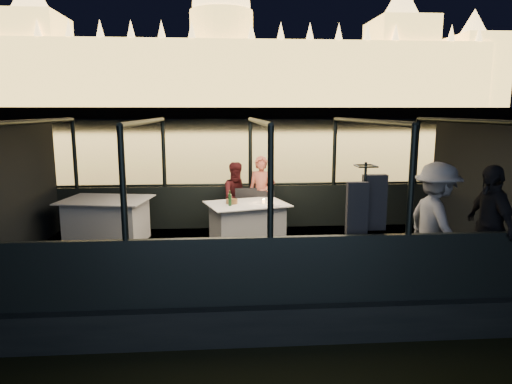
{
  "coord_description": "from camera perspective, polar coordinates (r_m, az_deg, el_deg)",
  "views": [
    {
      "loc": [
        -0.6,
        -7.55,
        2.98
      ],
      "look_at": [
        0.0,
        0.4,
        1.55
      ],
      "focal_mm": 32.0,
      "sensor_mm": 36.0,
      "label": 1
    }
  ],
  "objects": [
    {
      "name": "river_water",
      "position": [
        87.6,
        -3.97,
        8.18
      ],
      "size": [
        500.0,
        500.0,
        0.0
      ],
      "primitive_type": "plane",
      "color": "black",
      "rests_on": "ground"
    },
    {
      "name": "boat_hull",
      "position": [
        8.14,
        0.22,
        -11.31
      ],
      "size": [
        8.6,
        4.4,
        1.0
      ],
      "primitive_type": "cube",
      "color": "black",
      "rests_on": "river_water"
    },
    {
      "name": "boat_deck",
      "position": [
        7.98,
        0.22,
        -8.1
      ],
      "size": [
        8.0,
        4.0,
        0.04
      ],
      "primitive_type": "cube",
      "color": "black",
      "rests_on": "boat_hull"
    },
    {
      "name": "gunwale_port",
      "position": [
        9.78,
        -0.71,
        -1.81
      ],
      "size": [
        8.0,
        0.08,
        0.9
      ],
      "primitive_type": "cube",
      "color": "black",
      "rests_on": "boat_deck"
    },
    {
      "name": "gunwale_starboard",
      "position": [
        5.94,
        1.77,
        -9.81
      ],
      "size": [
        8.0,
        0.08,
        0.9
      ],
      "primitive_type": "cube",
      "color": "black",
      "rests_on": "boat_deck"
    },
    {
      "name": "cabin_glass_port",
      "position": [
        9.61,
        -0.72,
        4.91
      ],
      "size": [
        8.0,
        0.02,
        1.4
      ],
      "primitive_type": null,
      "color": "#99B2B2",
      "rests_on": "gunwale_port"
    },
    {
      "name": "cabin_glass_starboard",
      "position": [
        5.65,
        1.83,
        1.21
      ],
      "size": [
        8.0,
        0.02,
        1.4
      ],
      "primitive_type": null,
      "color": "#99B2B2",
      "rests_on": "gunwale_starboard"
    },
    {
      "name": "cabin_roof_glass",
      "position": [
        7.58,
        0.23,
        8.81
      ],
      "size": [
        8.0,
        4.0,
        0.02
      ],
      "primitive_type": null,
      "color": "#99B2B2",
      "rests_on": "boat_deck"
    },
    {
      "name": "end_wall_fore",
      "position": [
        8.39,
        -28.16,
        -0.17
      ],
      "size": [
        0.02,
        4.0,
        2.3
      ],
      "primitive_type": null,
      "color": "black",
      "rests_on": "boat_deck"
    },
    {
      "name": "end_wall_aft",
      "position": [
        8.94,
        26.71,
        0.52
      ],
      "size": [
        0.02,
        4.0,
        2.3
      ],
      "primitive_type": null,
      "color": "black",
      "rests_on": "boat_deck"
    },
    {
      "name": "canopy_ribs",
      "position": [
        7.69,
        0.22,
        0.21
      ],
      "size": [
        8.0,
        4.0,
        2.3
      ],
      "primitive_type": null,
      "color": "black",
      "rests_on": "boat_deck"
    },
    {
      "name": "embankment",
      "position": [
        217.56,
        -4.22,
        9.61
      ],
      "size": [
        400.0,
        140.0,
        6.0
      ],
      "primitive_type": "cube",
      "color": "#423D33",
      "rests_on": "ground"
    },
    {
      "name": "parliament_building",
      "position": [
        184.4,
        -4.31,
        18.24
      ],
      "size": [
        220.0,
        32.0,
        60.0
      ],
      "primitive_type": null,
      "color": "#F2D18C",
      "rests_on": "embankment"
    },
    {
      "name": "dining_table_central",
      "position": [
        8.61,
        -1.14,
        -3.92
      ],
      "size": [
        1.69,
        1.41,
        0.77
      ],
      "primitive_type": "cube",
      "rotation": [
        0.0,
        0.0,
        0.28
      ],
      "color": "silver",
      "rests_on": "boat_deck"
    },
    {
      "name": "dining_table_aft",
      "position": [
        9.14,
        -18.1,
        -3.6
      ],
      "size": [
        1.75,
        1.4,
        0.84
      ],
      "primitive_type": "cube",
      "rotation": [
        0.0,
        0.0,
        -0.17
      ],
      "color": "white",
      "rests_on": "boat_deck"
    },
    {
      "name": "chair_port_left",
      "position": [
        9.04,
        -1.18,
        -2.81
      ],
      "size": [
        0.44,
        0.44,
        0.93
      ],
      "primitive_type": "cube",
      "rotation": [
        0.0,
        0.0,
        -0.01
      ],
      "color": "black",
      "rests_on": "boat_deck"
    },
    {
      "name": "chair_port_right",
      "position": [
        9.06,
        1.1,
        -2.78
      ],
      "size": [
        0.46,
        0.46,
        0.88
      ],
      "primitive_type": "cube",
      "rotation": [
        0.0,
        0.0,
        -0.13
      ],
      "color": "black",
      "rests_on": "boat_deck"
    },
    {
      "name": "coat_stand",
      "position": [
        6.34,
        13.24,
        -4.53
      ],
      "size": [
        0.51,
        0.41,
        1.81
      ],
      "primitive_type": null,
      "rotation": [
        0.0,
        0.0,
        0.01
      ],
      "color": "black",
      "rests_on": "boat_deck"
    },
    {
      "name": "person_woman_coral",
      "position": [
        9.35,
        0.69,
        -0.5
      ],
      "size": [
        0.65,
        0.52,
        1.57
      ],
      "primitive_type": "imported",
      "rotation": [
        0.0,
        0.0,
        -0.28
      ],
      "color": "#CF644B",
      "rests_on": "boat_deck"
    },
    {
      "name": "person_man_maroon",
      "position": [
        9.36,
        -2.33,
        -0.5
      ],
      "size": [
        0.8,
        0.69,
        1.44
      ],
      "primitive_type": "imported",
      "rotation": [
        0.0,
        0.0,
        0.25
      ],
      "color": "#3F1114",
      "rests_on": "boat_deck"
    },
    {
      "name": "passenger_stripe",
      "position": [
        7.01,
        21.53,
        -4.01
      ],
      "size": [
        0.76,
        1.21,
        1.77
      ],
      "primitive_type": "imported",
      "rotation": [
        0.0,
        0.0,
        1.67
      ],
      "color": "silver",
      "rests_on": "boat_deck"
    },
    {
      "name": "passenger_dark",
      "position": [
        7.23,
        27.09,
        -4.01
      ],
      "size": [
        0.45,
        1.04,
        1.75
      ],
      "primitive_type": "imported",
      "rotation": [
        0.0,
        0.0,
        4.72
      ],
      "color": "black",
      "rests_on": "boat_deck"
    },
    {
      "name": "wine_bottle",
      "position": [
        8.3,
        -3.28,
        -0.72
      ],
      "size": [
        0.08,
        0.08,
        0.28
      ],
      "primitive_type": "cylinder",
      "rotation": [
        0.0,
        0.0,
        0.37
      ],
      "color": "#133416",
      "rests_on": "dining_table_central"
    },
    {
      "name": "bread_basket",
      "position": [
        8.52,
        -3.05,
        -1.19
      ],
      "size": [
        0.27,
        0.27,
        0.09
      ],
      "primitive_type": "cylinder",
      "rotation": [
        0.0,
        0.0,
        -0.28
      ],
      "color": "brown",
      "rests_on": "dining_table_central"
    },
    {
      "name": "amber_candle",
      "position": [
        8.55,
        0.96,
        -1.14
      ],
      "size": [
        0.06,
        0.06,
        0.08
      ],
      "primitive_type": "cylinder",
      "rotation": [
        0.0,
        0.0,
        0.21
      ],
      "color": "#F9A43E",
      "rests_on": "dining_table_central"
    },
    {
      "name": "plate_near",
      "position": [
        8.33,
        2.2,
        -1.67
      ],
      "size": [
        0.27,
        0.27,
        0.02
      ],
      "primitive_type": "cylinder",
      "rotation": [
        0.0,
        0.0,
        -0.11
      ],
      "color": "silver",
      "rests_on": "dining_table_central"
    },
    {
      "name": "plate_far",
      "position": [
        8.68,
        -2.9,
        -1.18
      ],
      "size": [
        0.3,
        0.3,
        0.02
      ],
      "primitive_type": "cylinder",
      "rotation": [
        0.0,
        0.0,
        0.3
      ],
      "color": "silver",
      "rests_on": "dining_table_central"
    },
    {
      "name": "wine_glass_white",
      "position": [
        8.31,
        -3.31,
        -1.09
      ],
      "size": [
        0.07,
        0.07,
        0.17
      ],
      "primitive_type": null,
      "rotation": [
        0.0,
        0.0,
        -0.2
      ],
      "color": "white",
      "rests_on": "dining_table_central"
    },
    {
      "name": "wine_glass_red",
      "position": [
        8.81,
        1.49,
        -0.44
      ],
      "size": [
        0.08,
        0.08,
        0.21
      ],
      "primitive_type": null,
      "rotation": [
        0.0,
        0.0,
        0.22
      ],
      "color": "silver",
      "rests_on": "dining_table_central"
    }
  ]
}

